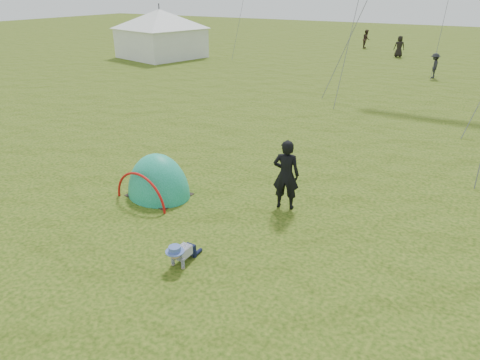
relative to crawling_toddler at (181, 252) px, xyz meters
The scene contains 8 objects.
ground 1.09m from the crawling_toddler, 164.84° to the left, with size 140.00×140.00×0.00m, color #143307.
crawling_toddler is the anchor object (origin of this frame).
popup_tent 3.51m from the crawling_toddler, 137.89° to the left, with size 1.91×1.58×2.48m, color #0D8B51.
standing_adult 3.64m from the crawling_toddler, 76.62° to the left, with size 0.70×0.46×1.91m, color black.
event_marquee 30.15m from the crawling_toddler, 130.38° to the left, with size 5.96×5.96×4.10m, color white, non-canonical shape.
crowd_person_1 38.15m from the crawling_toddler, 99.47° to the left, with size 0.83×0.65×1.71m, color #35251F.
crowd_person_3 24.85m from the crawling_toddler, 86.29° to the left, with size 1.02×0.59×1.58m, color black.
crowd_person_10 33.21m from the crawling_toddler, 93.92° to the left, with size 0.85×0.55×1.74m, color black.
Camera 1 is at (5.96, -6.28, 5.45)m, focal length 32.00 mm.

